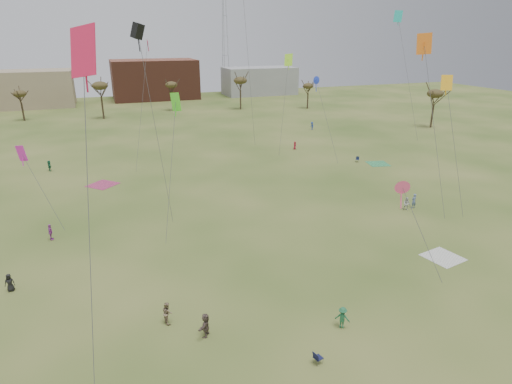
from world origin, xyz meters
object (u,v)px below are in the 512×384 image
object	(u,v)px
flyer_near_center	(342,318)
camp_chair_center	(318,360)
camp_chair_right	(357,160)
radio_tower	(225,35)

from	to	relation	value
flyer_near_center	camp_chair_center	size ratio (longest dim) A/B	1.87
camp_chair_right	radio_tower	world-z (taller)	radio_tower
camp_chair_right	radio_tower	xyz separation A→B (m)	(4.59, 91.28, 18.95)
flyer_near_center	camp_chair_center	xyz separation A→B (m)	(-3.25, -2.57, -0.55)
flyer_near_center	radio_tower	size ratio (longest dim) A/B	0.04
camp_chair_center	radio_tower	distance (m)	134.80
flyer_near_center	radio_tower	world-z (taller)	radio_tower
flyer_near_center	camp_chair_center	distance (m)	4.18
flyer_near_center	radio_tower	xyz separation A→B (m)	(28.69, 127.01, 18.40)
camp_chair_center	camp_chair_right	bearing A→B (deg)	-50.99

